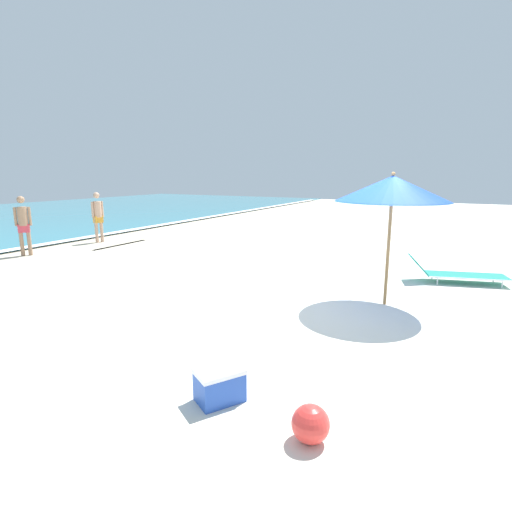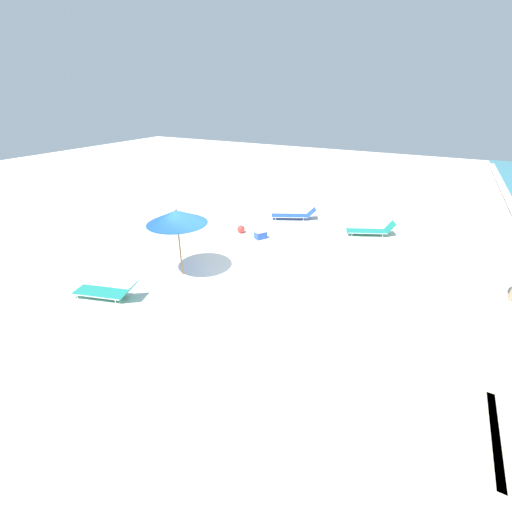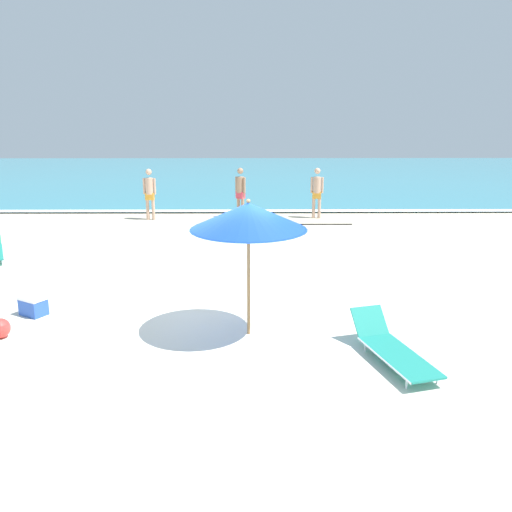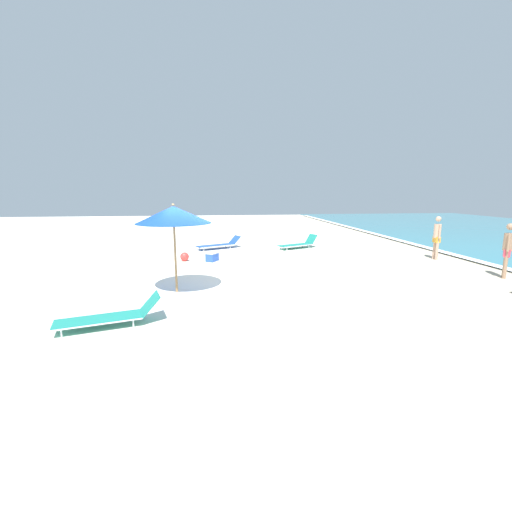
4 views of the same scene
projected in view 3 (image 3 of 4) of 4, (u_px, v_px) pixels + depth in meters
The scene contains 9 objects.
ground_plane at pixel (214, 318), 11.13m from camera, with size 60.00×60.00×0.16m.
ocean_water at pixel (238, 177), 30.51m from camera, with size 60.00×19.83×0.07m.
beach_umbrella at pixel (248, 217), 9.63m from camera, with size 2.01×2.01×2.44m.
sun_lounger_under_umbrella at pixel (392, 348), 9.08m from camera, with size 1.15×2.14×0.59m.
beachgoer_wading_adult at pixel (150, 191), 19.59m from camera, with size 0.45×0.27×1.76m.
beachgoer_shoreline_child at pixel (240, 190), 19.88m from camera, with size 0.36×0.33×1.76m.
beachgoer_strolling_adult at pixel (317, 190), 19.85m from camera, with size 0.44×0.27×1.76m.
beach_ball at pixel (0, 328), 9.98m from camera, with size 0.35×0.35×0.35m.
cooler_box at pixel (33, 306), 11.04m from camera, with size 0.61×0.56×0.37m.
Camera 3 is at (0.75, -10.40, 4.05)m, focal length 40.00 mm.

